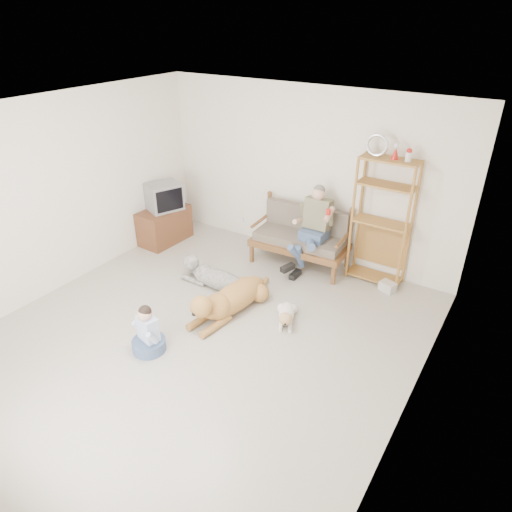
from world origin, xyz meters
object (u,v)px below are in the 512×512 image
Objects in this scene: loveseat at (302,235)px; tv_stand at (164,225)px; golden_retriever at (229,300)px; etagere at (381,221)px.

tv_stand is at bearing -169.44° from loveseat.
tv_stand is 2.50m from golden_retriever.
loveseat is 1.79m from golden_retriever.
etagere is at bearing 3.45° from loveseat.
etagere reaches higher than tv_stand.
tv_stand is at bearing 159.44° from golden_retriever.
loveseat reaches higher than golden_retriever.
golden_retriever is (2.22, -1.16, -0.10)m from tv_stand.
loveseat is at bearing -173.02° from etagere.
etagere reaches higher than golden_retriever.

